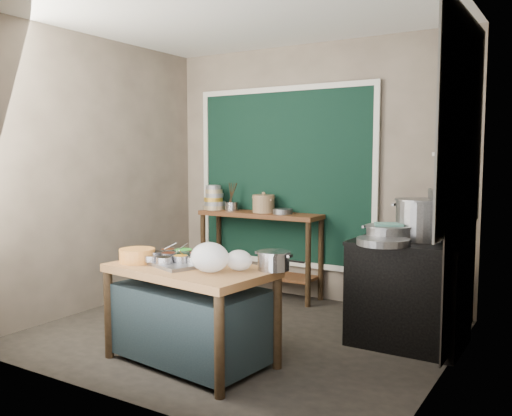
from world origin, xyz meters
The scene contains 31 objects.
floor centered at (0.00, 0.00, -0.01)m, with size 3.50×3.00×0.02m, color #29241F.
back_wall centered at (0.00, 1.51, 1.40)m, with size 3.50×0.02×2.80m, color gray.
left_wall centered at (-1.76, 0.00, 1.40)m, with size 0.02×3.00×2.80m, color gray.
right_wall centered at (1.76, 0.00, 1.40)m, with size 0.02×3.00×2.80m, color gray.
ceiling centered at (0.00, 0.00, 2.81)m, with size 3.50×3.00×0.02m, color gray.
curtain_panel centered at (-0.35, 1.47, 1.35)m, with size 2.10×0.02×1.90m, color black.
curtain_frame centered at (-0.35, 1.46, 1.35)m, with size 2.22×0.03×2.02m, color beige, non-canonical shape.
tile_panel centered at (1.74, 0.55, 1.85)m, with size 0.02×1.70×1.70m, color #B2B2AA.
soot_patch centered at (1.74, 0.65, 0.70)m, with size 0.01×1.30×1.30m, color black.
wall_shelf centered at (1.63, 0.85, 1.60)m, with size 0.22×0.70×0.03m, color beige.
prep_table centered at (0.05, -0.75, 0.38)m, with size 1.25×0.72×0.75m, color olive.
back_counter centered at (-0.55, 1.28, 0.47)m, with size 1.45×0.40×0.95m, color #4F2E16.
stove_block centered at (1.35, 0.55, 0.42)m, with size 0.90×0.68×0.85m, color black.
stove_top centered at (1.35, 0.55, 0.86)m, with size 0.92×0.69×0.03m, color black.
condiment_tray centered at (-0.13, -0.70, 0.76)m, with size 0.59×0.42×0.03m, color gray.
condiment_bowls centered at (-0.14, -0.69, 0.80)m, with size 0.54×0.42×0.06m.
yellow_basin centered at (-0.41, -0.83, 0.80)m, with size 0.28×0.28×0.11m, color orange.
saucepan centered at (0.65, -0.52, 0.82)m, with size 0.25×0.25×0.14m, color gray, non-canonical shape.
plastic_bag_a centered at (0.29, -0.83, 0.86)m, with size 0.29×0.25×0.22m, color white.
plastic_bag_b centered at (0.44, -0.67, 0.83)m, with size 0.20×0.17×0.15m, color white.
bowl_stack centered at (-1.18, 1.28, 1.08)m, with size 0.26×0.26×0.29m.
utensil_cup centered at (-0.93, 1.28, 1.00)m, with size 0.17×0.17×0.10m, color gray.
ceramic_crock centered at (-0.51, 1.29, 1.04)m, with size 0.27×0.27×0.18m, color olive, non-canonical shape.
wide_bowl centered at (-0.25, 1.27, 0.98)m, with size 0.22×0.22×0.06m, color gray.
stock_pot centered at (1.41, 0.65, 1.05)m, with size 0.44×0.44×0.35m, color gray, non-canonical shape.
pot_lid centered at (1.55, 0.56, 1.10)m, with size 0.46×0.46×0.02m, color gray.
steamer centered at (1.19, 0.46, 0.94)m, with size 0.40×0.40×0.13m, color gray, non-canonical shape.
green_cloth centered at (1.19, 0.46, 1.02)m, with size 0.23×0.18×0.02m, color slate.
shallow_pan centered at (1.23, 0.22, 0.91)m, with size 0.42×0.42×0.05m, color gray.
shelf_bowl_stack centered at (1.63, 0.79, 1.67)m, with size 0.13×0.13×0.11m.
shelf_bowl_green centered at (1.63, 1.05, 1.64)m, with size 0.13×0.13×0.05m, color gray.
Camera 1 is at (2.58, -3.94, 1.59)m, focal length 38.00 mm.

